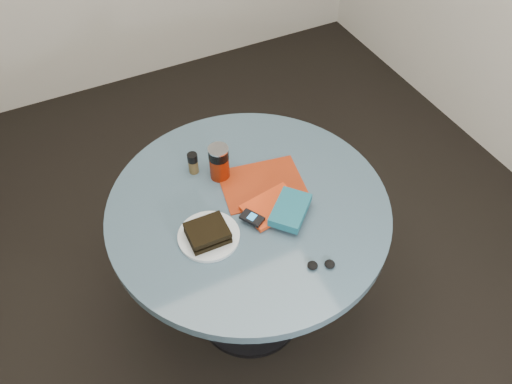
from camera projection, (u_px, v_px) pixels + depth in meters
name	position (u px, v px, depth m)	size (l,w,h in m)	color
ground	(250.00, 309.00, 2.31)	(4.00, 4.00, 0.00)	black
table	(249.00, 232.00, 1.87)	(1.00, 1.00, 0.75)	black
plate	(209.00, 236.00, 1.65)	(0.21, 0.21, 0.01)	silver
sandwich	(208.00, 233.00, 1.62)	(0.13, 0.11, 0.05)	black
soda_can	(219.00, 162.00, 1.79)	(0.09, 0.09, 0.14)	maroon
pepper_grinder	(193.00, 163.00, 1.82)	(0.04, 0.04, 0.09)	#4E3F21
magazine	(262.00, 184.00, 1.81)	(0.29, 0.22, 0.01)	maroon
red_book	(272.00, 207.00, 1.73)	(0.19, 0.13, 0.02)	red
novel	(290.00, 210.00, 1.69)	(0.16, 0.11, 0.03)	#145262
mp3_player	(252.00, 218.00, 1.68)	(0.08, 0.09, 0.01)	black
headphones	(321.00, 265.00, 1.57)	(0.10, 0.06, 0.02)	black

